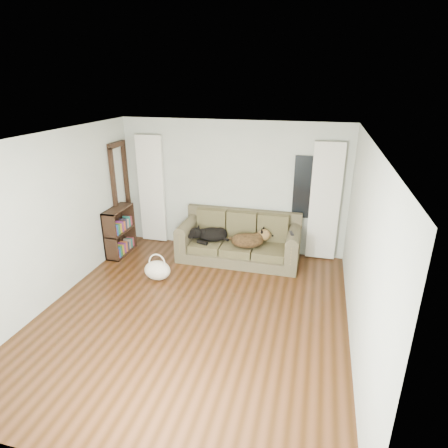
% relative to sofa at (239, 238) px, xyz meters
% --- Properties ---
extents(floor, '(5.00, 5.00, 0.00)m').
position_rel_sofa_xyz_m(floor, '(-0.27, -1.97, -0.45)').
color(floor, '#321C09').
rests_on(floor, ground).
extents(ceiling, '(5.00, 5.00, 0.00)m').
position_rel_sofa_xyz_m(ceiling, '(-0.27, -1.97, 2.15)').
color(ceiling, white).
rests_on(ceiling, ground).
extents(wall_back, '(4.50, 0.04, 2.60)m').
position_rel_sofa_xyz_m(wall_back, '(-0.27, 0.53, 0.85)').
color(wall_back, '#B7BFB0').
rests_on(wall_back, ground).
extents(wall_left, '(0.04, 5.00, 2.60)m').
position_rel_sofa_xyz_m(wall_left, '(-2.52, -1.97, 0.85)').
color(wall_left, '#B7BFB0').
rests_on(wall_left, ground).
extents(wall_right, '(0.04, 5.00, 2.60)m').
position_rel_sofa_xyz_m(wall_right, '(1.98, -1.97, 0.85)').
color(wall_right, '#B7BFB0').
rests_on(wall_right, ground).
extents(curtain_left, '(0.55, 0.08, 2.25)m').
position_rel_sofa_xyz_m(curtain_left, '(-1.97, 0.45, 0.70)').
color(curtain_left, silver).
rests_on(curtain_left, ground).
extents(curtain_right, '(0.55, 0.08, 2.25)m').
position_rel_sofa_xyz_m(curtain_right, '(1.53, 0.45, 0.70)').
color(curtain_right, silver).
rests_on(curtain_right, ground).
extents(window_pane, '(0.50, 0.03, 1.20)m').
position_rel_sofa_xyz_m(window_pane, '(1.18, 0.50, 0.95)').
color(window_pane, black).
rests_on(window_pane, wall_back).
extents(door_casing, '(0.07, 0.60, 2.10)m').
position_rel_sofa_xyz_m(door_casing, '(-2.47, 0.07, 0.60)').
color(door_casing, black).
rests_on(door_casing, ground).
extents(sofa, '(2.30, 0.99, 0.94)m').
position_rel_sofa_xyz_m(sofa, '(0.00, 0.00, 0.00)').
color(sofa, brown).
rests_on(sofa, floor).
extents(dog_black_lab, '(0.64, 0.49, 0.25)m').
position_rel_sofa_xyz_m(dog_black_lab, '(-0.56, -0.02, 0.03)').
color(dog_black_lab, black).
rests_on(dog_black_lab, sofa).
extents(dog_shepherd, '(0.72, 0.58, 0.28)m').
position_rel_sofa_xyz_m(dog_shepherd, '(0.23, -0.11, 0.04)').
color(dog_shepherd, black).
rests_on(dog_shepherd, sofa).
extents(tv_remote, '(0.09, 0.17, 0.02)m').
position_rel_sofa_xyz_m(tv_remote, '(1.00, -0.18, 0.28)').
color(tv_remote, black).
rests_on(tv_remote, sofa).
extents(tote_bag, '(0.58, 0.52, 0.34)m').
position_rel_sofa_xyz_m(tote_bag, '(-1.21, -1.12, -0.29)').
color(tote_bag, beige).
rests_on(tote_bag, floor).
extents(bookshelf, '(0.35, 0.79, 0.96)m').
position_rel_sofa_xyz_m(bookshelf, '(-2.36, -0.32, 0.05)').
color(bookshelf, black).
rests_on(bookshelf, floor).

